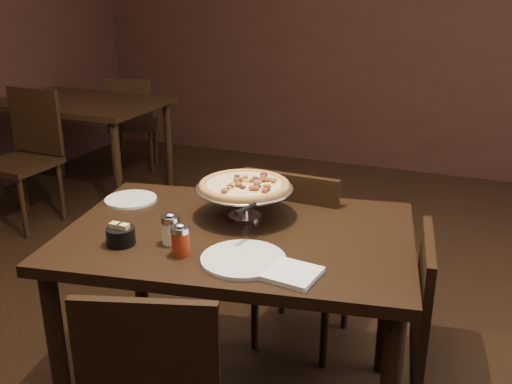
% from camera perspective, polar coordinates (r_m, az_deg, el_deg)
% --- Properties ---
extents(room, '(6.04, 7.04, 2.84)m').
position_cam_1_polar(room, '(1.81, 1.73, 13.27)').
color(room, black).
rests_on(room, ground).
extents(dining_table, '(1.37, 1.03, 0.78)m').
position_cam_1_polar(dining_table, '(2.11, -1.78, -6.45)').
color(dining_table, black).
rests_on(dining_table, ground).
extents(background_table, '(1.25, 0.83, 0.78)m').
position_cam_1_polar(background_table, '(4.64, -17.17, 7.51)').
color(background_table, black).
rests_on(background_table, ground).
extents(pizza_stand, '(0.37, 0.37, 0.15)m').
position_cam_1_polar(pizza_stand, '(2.14, -1.17, 0.62)').
color(pizza_stand, silver).
rests_on(pizza_stand, dining_table).
extents(parmesan_shaker, '(0.06, 0.06, 0.11)m').
position_cam_1_polar(parmesan_shaker, '(1.97, -8.54, -3.67)').
color(parmesan_shaker, '#F3F0BD').
rests_on(parmesan_shaker, dining_table).
extents(pepper_flake_shaker, '(0.06, 0.06, 0.11)m').
position_cam_1_polar(pepper_flake_shaker, '(1.89, -7.57, -4.74)').
color(pepper_flake_shaker, maroon).
rests_on(pepper_flake_shaker, dining_table).
extents(packet_caddy, '(0.10, 0.10, 0.08)m').
position_cam_1_polar(packet_caddy, '(2.00, -13.39, -4.24)').
color(packet_caddy, black).
rests_on(packet_caddy, dining_table).
extents(napkin_stack, '(0.17, 0.17, 0.02)m').
position_cam_1_polar(napkin_stack, '(1.76, 3.69, -8.17)').
color(napkin_stack, white).
rests_on(napkin_stack, dining_table).
extents(plate_left, '(0.21, 0.21, 0.01)m').
position_cam_1_polar(plate_left, '(2.40, -12.41, -0.72)').
color(plate_left, silver).
rests_on(plate_left, dining_table).
extents(plate_near, '(0.27, 0.27, 0.01)m').
position_cam_1_polar(plate_near, '(1.85, -1.29, -6.74)').
color(plate_near, silver).
rests_on(plate_near, dining_table).
extents(serving_spatula, '(0.12, 0.12, 0.02)m').
position_cam_1_polar(serving_spatula, '(1.93, -1.05, -1.75)').
color(serving_spatula, silver).
rests_on(serving_spatula, pizza_stand).
extents(chair_far, '(0.43, 0.43, 0.89)m').
position_cam_1_polar(chair_far, '(2.57, 4.23, -6.05)').
color(chair_far, black).
rests_on(chair_far, ground).
extents(chair_side, '(0.46, 0.46, 0.86)m').
position_cam_1_polar(chair_side, '(2.07, 19.08, -14.71)').
color(chair_side, black).
rests_on(chair_side, ground).
extents(bg_chair_far, '(0.53, 0.53, 0.86)m').
position_cam_1_polar(bg_chair_far, '(5.24, -12.24, 6.96)').
color(bg_chair_far, black).
rests_on(bg_chair_far, ground).
extents(bg_chair_near, '(0.46, 0.46, 0.94)m').
position_cam_1_polar(bg_chair_near, '(4.29, -22.03, 3.70)').
color(bg_chair_near, black).
rests_on(bg_chair_near, ground).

